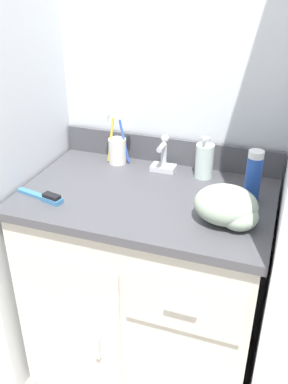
{
  "coord_description": "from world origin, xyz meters",
  "views": [
    {
      "loc": [
        0.41,
        -1.2,
        1.53
      ],
      "look_at": [
        0.0,
        -0.03,
        0.85
      ],
      "focal_mm": 40.0,
      "sensor_mm": 36.0,
      "label": 1
    }
  ],
  "objects_px": {
    "toothbrush_cup": "(117,150)",
    "soap_dispenser": "(204,160)",
    "hand_towel": "(229,207)",
    "shaving_cream_can": "(253,177)",
    "hairbrush": "(45,197)"
  },
  "relations": [
    {
      "from": "soap_dispenser",
      "to": "shaving_cream_can",
      "type": "xyz_separation_m",
      "value": [
        0.18,
        -0.13,
        0.02
      ]
    },
    {
      "from": "soap_dispenser",
      "to": "hand_towel",
      "type": "distance_m",
      "value": 0.31
    },
    {
      "from": "toothbrush_cup",
      "to": "soap_dispenser",
      "type": "distance_m",
      "value": 0.34
    },
    {
      "from": "soap_dispenser",
      "to": "hairbrush",
      "type": "distance_m",
      "value": 0.57
    },
    {
      "from": "toothbrush_cup",
      "to": "hairbrush",
      "type": "relative_size",
      "value": 1.06
    },
    {
      "from": "soap_dispenser",
      "to": "hairbrush",
      "type": "bearing_deg",
      "value": -143.2
    },
    {
      "from": "shaving_cream_can",
      "to": "hairbrush",
      "type": "xyz_separation_m",
      "value": [
        -0.64,
        -0.21,
        -0.08
      ]
    },
    {
      "from": "soap_dispenser",
      "to": "shaving_cream_can",
      "type": "bearing_deg",
      "value": -34.69
    },
    {
      "from": "shaving_cream_can",
      "to": "hand_towel",
      "type": "xyz_separation_m",
      "value": [
        -0.05,
        -0.15,
        -0.03
      ]
    },
    {
      "from": "shaving_cream_can",
      "to": "hairbrush",
      "type": "distance_m",
      "value": 0.68
    },
    {
      "from": "shaving_cream_can",
      "to": "hairbrush",
      "type": "bearing_deg",
      "value": -161.55
    },
    {
      "from": "toothbrush_cup",
      "to": "soap_dispenser",
      "type": "relative_size",
      "value": 1.24
    },
    {
      "from": "soap_dispenser",
      "to": "hand_towel",
      "type": "bearing_deg",
      "value": -64.5
    },
    {
      "from": "soap_dispenser",
      "to": "hairbrush",
      "type": "relative_size",
      "value": 0.85
    },
    {
      "from": "toothbrush_cup",
      "to": "hand_towel",
      "type": "height_order",
      "value": "toothbrush_cup"
    }
  ]
}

